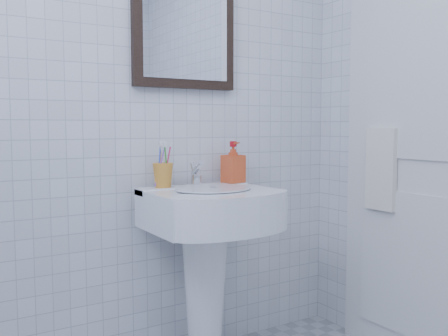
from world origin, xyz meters
TOP-DOWN VIEW (x-y plane):
  - wall_back at (0.00, 1.20)m, footprint 2.20×0.02m
  - washbasin at (0.26, 0.98)m, footprint 0.53×0.39m
  - faucet at (0.26, 1.08)m, footprint 0.05×0.10m
  - toothbrush_cup at (0.11, 1.10)m, footprint 0.11×0.11m
  - soap_dispenser at (0.46, 1.10)m, footprint 0.10×0.10m
  - wall_mirror at (0.26, 1.18)m, footprint 0.50×0.04m
  - bathroom_door at (1.08, 0.55)m, footprint 0.04×0.80m
  - towel_ring at (1.06, 0.72)m, footprint 0.01×0.18m
  - hand_towel at (1.04, 0.72)m, footprint 0.03×0.16m

SIDE VIEW (x-z plane):
  - washbasin at x=0.26m, z-range 0.14..0.95m
  - faucet at x=0.26m, z-range 0.79..0.91m
  - toothbrush_cup at x=0.11m, z-range 0.81..0.91m
  - hand_towel at x=1.04m, z-range 0.68..1.06m
  - soap_dispenser at x=0.46m, z-range 0.81..1.00m
  - bathroom_door at x=1.08m, z-range 0.00..2.00m
  - towel_ring at x=1.06m, z-range 0.96..1.14m
  - wall_back at x=0.00m, z-range 0.00..2.50m
  - wall_mirror at x=0.26m, z-range 1.24..1.86m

